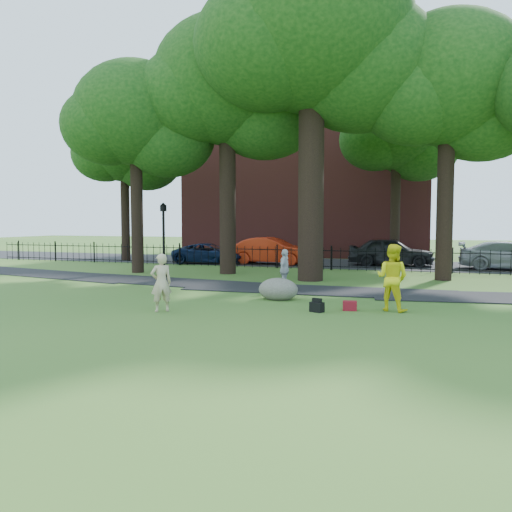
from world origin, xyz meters
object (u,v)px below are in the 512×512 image
at_px(big_tree, 316,43).
at_px(woman, 161,283).
at_px(boulder, 278,288).
at_px(red_sedan, 272,251).
at_px(man, 392,278).
at_px(lamppost, 164,241).

bearing_deg(big_tree, woman, -105.74).
relative_size(boulder, red_sedan, 0.27).
height_order(woman, man, man).
height_order(big_tree, man, big_tree).
bearing_deg(red_sedan, man, -148.31).
height_order(man, red_sedan, man).
bearing_deg(boulder, red_sedan, 108.09).
xyz_separation_m(boulder, red_sedan, (-4.11, 12.59, 0.43)).
bearing_deg(lamppost, man, -14.12).
bearing_deg(big_tree, man, -60.50).
relative_size(woman, man, 0.86).
bearing_deg(big_tree, lamppost, -169.04).
distance_m(boulder, red_sedan, 13.25).
xyz_separation_m(man, lamppost, (-10.42, 5.32, 0.72)).
height_order(woman, lamppost, lamppost).
distance_m(big_tree, lamppost, 10.85).
xyz_separation_m(woman, lamppost, (-4.18, 7.57, 0.85)).
bearing_deg(boulder, woman, -128.07).
height_order(big_tree, woman, big_tree).
bearing_deg(woman, red_sedan, -126.59).
distance_m(woman, man, 6.64).
bearing_deg(red_sedan, woman, -172.56).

